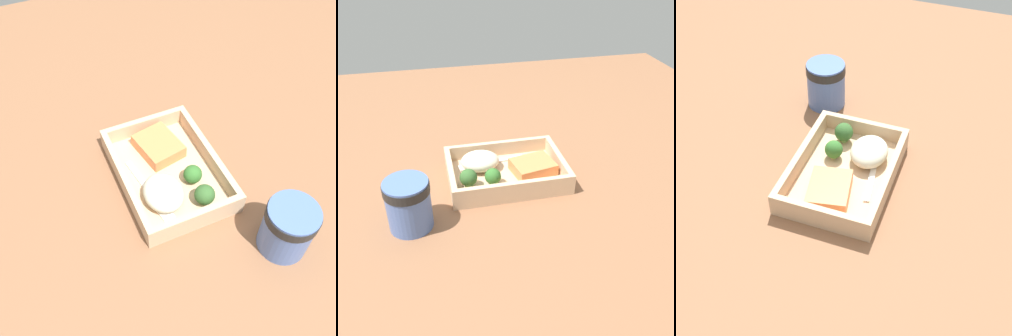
{
  "view_description": "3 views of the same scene",
  "coord_description": "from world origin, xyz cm",
  "views": [
    {
      "loc": [
        43.32,
        -19.27,
        61.24
      ],
      "look_at": [
        0.0,
        0.0,
        2.7
      ],
      "focal_mm": 42.0,
      "sensor_mm": 36.0,
      "label": 1
    },
    {
      "loc": [
        16.23,
        72.29,
        50.92
      ],
      "look_at": [
        0.0,
        0.0,
        2.7
      ],
      "focal_mm": 42.0,
      "sensor_mm": 36.0,
      "label": 2
    },
    {
      "loc": [
        -59.31,
        -21.32,
        64.7
      ],
      "look_at": [
        0.0,
        0.0,
        2.7
      ],
      "focal_mm": 50.0,
      "sensor_mm": 36.0,
      "label": 3
    }
  ],
  "objects": [
    {
      "name": "mashed_potatoes",
      "position": [
        5.37,
        -3.3,
        3.28
      ],
      "size": [
        8.78,
        7.26,
        4.16
      ],
      "primitive_type": "ellipsoid",
      "color": "beige",
      "rests_on": "takeout_tray"
    },
    {
      "name": "salmon_fillet",
      "position": [
        -6.11,
        0.62,
        2.55
      ],
      "size": [
        10.32,
        8.97,
        2.69
      ],
      "primitive_type": "cube",
      "rotation": [
        0.0,
        0.0,
        0.19
      ],
      "color": "#ED834B",
      "rests_on": "takeout_tray"
    },
    {
      "name": "takeout_tray",
      "position": [
        0.0,
        0.0,
        0.6
      ],
      "size": [
        26.04,
        18.64,
        1.2
      ],
      "primitive_type": "cube",
      "color": "#CFAC86",
      "rests_on": "ground_plane"
    },
    {
      "name": "broccoli_floret_1",
      "position": [
        3.67,
        3.45,
        3.22
      ],
      "size": [
        3.57,
        3.57,
        3.87
      ],
      "color": "#7A9E58",
      "rests_on": "takeout_tray"
    },
    {
      "name": "fork",
      "position": [
        3.45,
        -4.95,
        1.42
      ],
      "size": [
        15.87,
        3.9,
        0.44
      ],
      "color": "white",
      "rests_on": "takeout_tray"
    },
    {
      "name": "tray_rim",
      "position": [
        0.0,
        0.0,
        2.92
      ],
      "size": [
        26.04,
        18.64,
        3.44
      ],
      "color": "#CFAC86",
      "rests_on": "takeout_tray"
    },
    {
      "name": "broccoli_floret_2",
      "position": [
        8.93,
        3.23,
        3.5
      ],
      "size": [
        3.8,
        3.8,
        4.28
      ],
      "color": "#83AA5B",
      "rests_on": "takeout_tray"
    },
    {
      "name": "ground_plane",
      "position": [
        0.0,
        0.0,
        -1.0
      ],
      "size": [
        160.0,
        160.0,
        2.0
      ],
      "primitive_type": "cube",
      "color": "brown"
    },
    {
      "name": "paper_cup",
      "position": [
        21.35,
        11.9,
        5.72
      ],
      "size": [
        8.63,
        8.63,
        10.23
      ],
      "color": "#4E6DB2",
      "rests_on": "ground_plane"
    }
  ]
}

